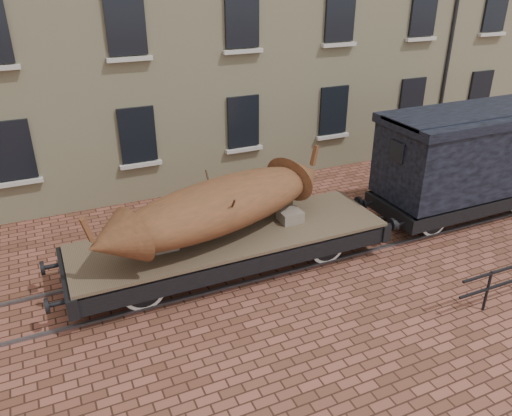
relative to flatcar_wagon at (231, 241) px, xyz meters
name	(u,v)px	position (x,y,z in m)	size (l,w,h in m)	color
ground	(283,257)	(1.45, 0.00, -0.81)	(90.00, 90.00, 0.00)	#553022
rail_track	(283,256)	(1.45, 0.00, -0.78)	(30.00, 1.52, 0.06)	#59595E
flatcar_wagon	(231,241)	(0.00, 0.00, 0.00)	(8.59, 2.33, 1.30)	#473728
iron_boat	(220,205)	(-0.24, 0.00, 1.02)	(6.48, 3.36, 1.57)	brown
goods_van	(471,151)	(7.48, 0.00, 1.21)	(6.23, 2.27, 3.22)	black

